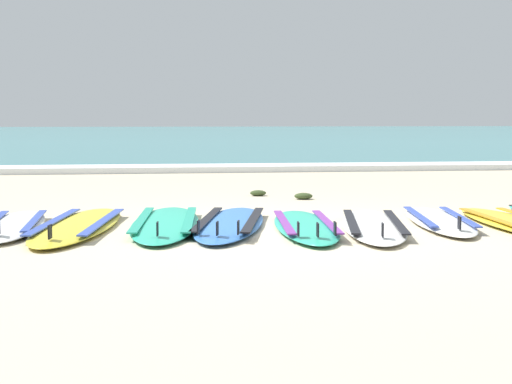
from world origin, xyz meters
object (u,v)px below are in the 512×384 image
surfboard_2 (79,225)px  surfboard_3 (166,223)px  surfboard_4 (230,223)px  surfboard_6 (373,225)px  surfboard_5 (305,226)px  surfboard_7 (439,220)px  surfboard_1 (14,225)px

surfboard_2 → surfboard_3: 0.78m
surfboard_4 → surfboard_6: bearing=-13.6°
surfboard_5 → surfboard_7: size_ratio=1.03×
surfboard_3 → surfboard_5: same height
surfboard_2 → surfboard_1: bearing=170.2°
surfboard_2 → surfboard_3: size_ratio=1.02×
surfboard_4 → surfboard_5: size_ratio=1.12×
surfboard_1 → surfboard_5: (2.62, -0.39, 0.00)m
surfboard_6 → surfboard_4: bearing=166.4°
surfboard_3 → surfboard_6: (1.86, -0.39, 0.00)m
surfboard_4 → surfboard_3: bearing=172.4°
surfboard_2 → surfboard_7: (3.36, -0.11, 0.00)m
surfboard_2 → surfboard_5: size_ratio=1.16×
surfboard_6 → surfboard_7: size_ratio=1.08×
surfboard_3 → surfboard_6: 1.90m
surfboard_3 → surfboard_1: bearing=177.2°
surfboard_5 → surfboard_6: 0.62m
surfboard_7 → surfboard_6: bearing=-161.1°
surfboard_7 → surfboard_3: bearing=176.9°
surfboard_1 → surfboard_7: same height
surfboard_7 → surfboard_2: bearing=178.2°
surfboard_6 → surfboard_7: bearing=18.9°
surfboard_3 → surfboard_4: size_ratio=1.01×
surfboard_3 → surfboard_4: bearing=-7.6°
surfboard_1 → surfboard_6: size_ratio=0.90×
surfboard_3 → surfboard_5: 1.29m
surfboard_2 → surfboard_4: bearing=-1.8°
surfboard_1 → surfboard_4: size_ratio=0.84×
surfboard_2 → surfboard_4: (1.37, -0.04, 0.00)m
surfboard_3 → surfboard_6: bearing=-11.7°
surfboard_5 → surfboard_2: bearing=171.8°
surfboard_1 → surfboard_2: 0.60m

